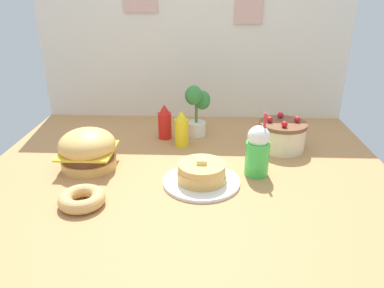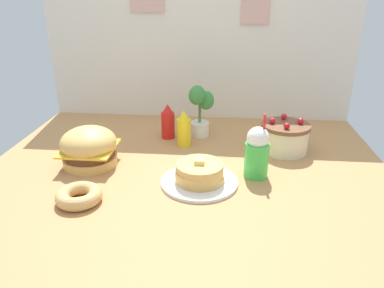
{
  "view_description": "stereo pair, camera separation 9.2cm",
  "coord_description": "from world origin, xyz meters",
  "px_view_note": "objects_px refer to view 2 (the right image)",
  "views": [
    {
      "loc": [
        0.1,
        -1.67,
        0.9
      ],
      "look_at": [
        0.03,
        0.14,
        0.12
      ],
      "focal_mm": 34.49,
      "sensor_mm": 36.0,
      "label": 1
    },
    {
      "loc": [
        0.19,
        -1.66,
        0.9
      ],
      "look_at": [
        0.03,
        0.14,
        0.12
      ],
      "focal_mm": 34.49,
      "sensor_mm": 36.0,
      "label": 2
    }
  ],
  "objects_px": {
    "burger": "(89,147)",
    "layer_cake": "(285,137)",
    "pancake_stack": "(199,175)",
    "donut_pink_glaze": "(79,195)",
    "potted_plant": "(200,108)",
    "mustard_bottle": "(184,129)",
    "ketchup_bottle": "(168,122)",
    "cream_soda_cup": "(257,152)"
  },
  "relations": [
    {
      "from": "burger",
      "to": "layer_cake",
      "type": "distance_m",
      "value": 1.12
    },
    {
      "from": "pancake_stack",
      "to": "donut_pink_glaze",
      "type": "height_order",
      "value": "pancake_stack"
    },
    {
      "from": "potted_plant",
      "to": "mustard_bottle",
      "type": "bearing_deg",
      "value": -116.02
    },
    {
      "from": "layer_cake",
      "to": "potted_plant",
      "type": "xyz_separation_m",
      "value": [
        -0.52,
        0.2,
        0.1
      ]
    },
    {
      "from": "pancake_stack",
      "to": "layer_cake",
      "type": "height_order",
      "value": "layer_cake"
    },
    {
      "from": "burger",
      "to": "mustard_bottle",
      "type": "bearing_deg",
      "value": 33.29
    },
    {
      "from": "pancake_stack",
      "to": "donut_pink_glaze",
      "type": "distance_m",
      "value": 0.57
    },
    {
      "from": "ketchup_bottle",
      "to": "potted_plant",
      "type": "relative_size",
      "value": 0.66
    },
    {
      "from": "burger",
      "to": "donut_pink_glaze",
      "type": "distance_m",
      "value": 0.39
    },
    {
      "from": "pancake_stack",
      "to": "mustard_bottle",
      "type": "height_order",
      "value": "mustard_bottle"
    },
    {
      "from": "pancake_stack",
      "to": "ketchup_bottle",
      "type": "distance_m",
      "value": 0.64
    },
    {
      "from": "potted_plant",
      "to": "pancake_stack",
      "type": "bearing_deg",
      "value": -85.93
    },
    {
      "from": "pancake_stack",
      "to": "potted_plant",
      "type": "bearing_deg",
      "value": 94.07
    },
    {
      "from": "ketchup_bottle",
      "to": "donut_pink_glaze",
      "type": "relative_size",
      "value": 1.08
    },
    {
      "from": "pancake_stack",
      "to": "mustard_bottle",
      "type": "relative_size",
      "value": 1.7
    },
    {
      "from": "layer_cake",
      "to": "cream_soda_cup",
      "type": "distance_m",
      "value": 0.38
    },
    {
      "from": "potted_plant",
      "to": "burger",
      "type": "bearing_deg",
      "value": -139.17
    },
    {
      "from": "burger",
      "to": "layer_cake",
      "type": "bearing_deg",
      "value": 14.71
    },
    {
      "from": "mustard_bottle",
      "to": "donut_pink_glaze",
      "type": "xyz_separation_m",
      "value": [
        -0.4,
        -0.69,
        -0.07
      ]
    },
    {
      "from": "burger",
      "to": "donut_pink_glaze",
      "type": "height_order",
      "value": "burger"
    },
    {
      "from": "burger",
      "to": "cream_soda_cup",
      "type": "distance_m",
      "value": 0.9
    },
    {
      "from": "mustard_bottle",
      "to": "layer_cake",
      "type": "bearing_deg",
      "value": -3.01
    },
    {
      "from": "burger",
      "to": "potted_plant",
      "type": "relative_size",
      "value": 0.87
    },
    {
      "from": "mustard_bottle",
      "to": "donut_pink_glaze",
      "type": "distance_m",
      "value": 0.8
    },
    {
      "from": "donut_pink_glaze",
      "to": "potted_plant",
      "type": "xyz_separation_m",
      "value": [
        0.48,
        0.87,
        0.15
      ]
    },
    {
      "from": "mustard_bottle",
      "to": "cream_soda_cup",
      "type": "relative_size",
      "value": 0.67
    },
    {
      "from": "layer_cake",
      "to": "ketchup_bottle",
      "type": "xyz_separation_m",
      "value": [
        -0.72,
        0.14,
        0.02
      ]
    },
    {
      "from": "ketchup_bottle",
      "to": "donut_pink_glaze",
      "type": "xyz_separation_m",
      "value": [
        -0.28,
        -0.81,
        -0.07
      ]
    },
    {
      "from": "donut_pink_glaze",
      "to": "potted_plant",
      "type": "relative_size",
      "value": 0.61
    },
    {
      "from": "ketchup_bottle",
      "to": "cream_soda_cup",
      "type": "height_order",
      "value": "cream_soda_cup"
    },
    {
      "from": "layer_cake",
      "to": "ketchup_bottle",
      "type": "distance_m",
      "value": 0.73
    },
    {
      "from": "cream_soda_cup",
      "to": "ketchup_bottle",
      "type": "bearing_deg",
      "value": 137.9
    },
    {
      "from": "layer_cake",
      "to": "donut_pink_glaze",
      "type": "distance_m",
      "value": 1.2
    },
    {
      "from": "pancake_stack",
      "to": "layer_cake",
      "type": "xyz_separation_m",
      "value": [
        0.47,
        0.44,
        0.04
      ]
    },
    {
      "from": "layer_cake",
      "to": "mustard_bottle",
      "type": "bearing_deg",
      "value": 176.99
    },
    {
      "from": "layer_cake",
      "to": "potted_plant",
      "type": "relative_size",
      "value": 0.82
    },
    {
      "from": "ketchup_bottle",
      "to": "layer_cake",
      "type": "bearing_deg",
      "value": -11.38
    },
    {
      "from": "burger",
      "to": "ketchup_bottle",
      "type": "distance_m",
      "value": 0.56
    },
    {
      "from": "layer_cake",
      "to": "potted_plant",
      "type": "height_order",
      "value": "potted_plant"
    },
    {
      "from": "burger",
      "to": "cream_soda_cup",
      "type": "relative_size",
      "value": 0.88
    },
    {
      "from": "layer_cake",
      "to": "ketchup_bottle",
      "type": "height_order",
      "value": "ketchup_bottle"
    },
    {
      "from": "pancake_stack",
      "to": "ketchup_bottle",
      "type": "height_order",
      "value": "ketchup_bottle"
    }
  ]
}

